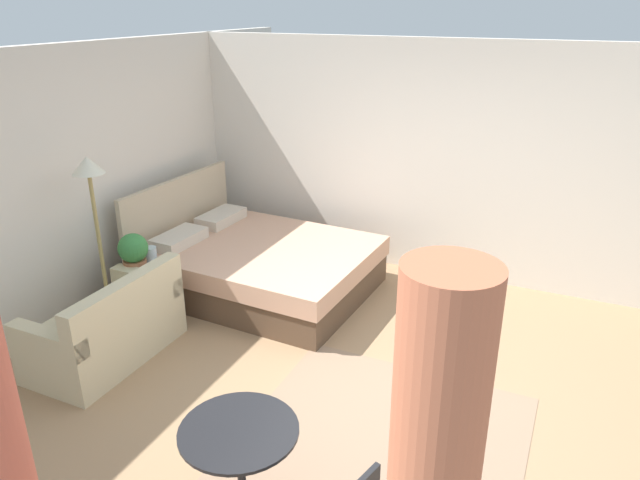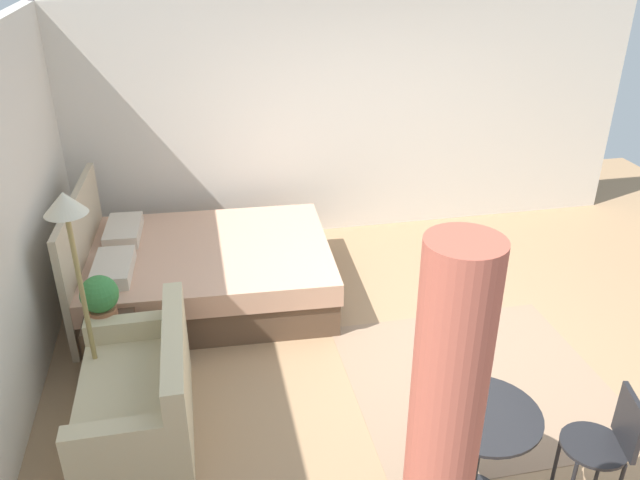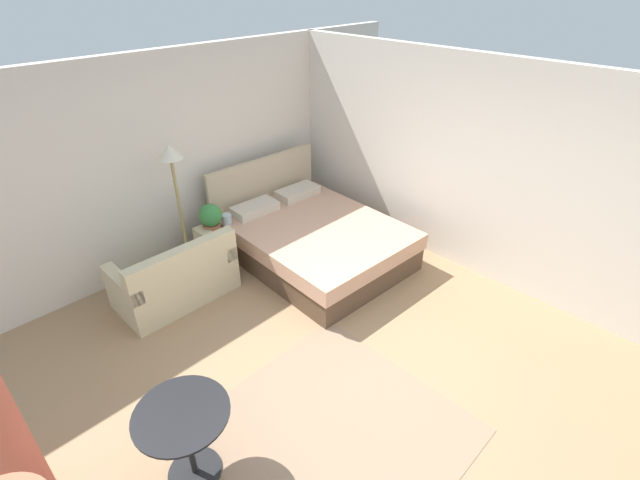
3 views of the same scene
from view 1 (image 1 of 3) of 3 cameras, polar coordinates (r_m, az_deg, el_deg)
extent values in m
cube|color=#9E7A56|center=(4.88, 4.94, -15.22)|extent=(8.26, 9.35, 0.02)
cube|color=silver|center=(5.98, -24.54, 4.17)|extent=(8.26, 0.12, 2.61)
cube|color=silver|center=(6.64, 13.21, 7.22)|extent=(0.12, 6.35, 2.61)
cube|color=#93755B|center=(4.53, 6.09, -18.52)|extent=(1.89, 1.97, 0.01)
cube|color=brown|center=(6.46, -5.48, -3.53)|extent=(1.81, 2.27, 0.32)
cube|color=tan|center=(6.35, -5.56, -1.39)|extent=(1.85, 2.31, 0.21)
cube|color=tan|center=(6.94, -13.45, 1.37)|extent=(1.77, 0.14, 1.11)
cube|color=beige|center=(6.48, -13.51, 0.12)|extent=(0.63, 0.35, 0.12)
cube|color=beige|center=(7.02, -9.57, 2.17)|extent=(0.63, 0.35, 0.12)
cube|color=beige|center=(5.59, -20.08, -8.76)|extent=(1.31, 0.75, 0.41)
cube|color=beige|center=(5.21, -18.23, -5.80)|extent=(1.31, 0.14, 0.40)
cube|color=beige|center=(5.82, -16.51, -3.79)|extent=(0.14, 0.75, 0.17)
cube|color=beige|center=(5.12, -25.01, -8.82)|extent=(0.14, 0.75, 0.17)
cube|color=#473323|center=(6.23, -16.38, -4.60)|extent=(0.55, 0.39, 0.48)
cylinder|color=#935B3D|center=(6.05, -17.49, -2.36)|extent=(0.22, 0.22, 0.12)
sphere|color=#387F3D|center=(5.98, -17.68, -0.75)|extent=(0.29, 0.29, 0.29)
cylinder|color=silver|center=(6.19, -16.14, -1.42)|extent=(0.13, 0.13, 0.17)
cylinder|color=#99844C|center=(6.08, -19.47, -8.14)|extent=(0.24, 0.24, 0.02)
cylinder|color=#99844C|center=(5.75, -20.44, -1.37)|extent=(0.04, 0.04, 1.54)
cone|color=beige|center=(5.49, -21.61, 6.78)|extent=(0.28, 0.28, 0.15)
cylinder|color=black|center=(3.75, -7.59, -21.98)|extent=(0.05, 0.05, 0.69)
cylinder|color=black|center=(3.52, -7.89, -17.84)|extent=(0.69, 0.69, 0.02)
camera|label=2|loc=(3.06, -75.14, 12.05)|focal=35.50mm
camera|label=3|loc=(1.64, 55.47, 29.98)|focal=25.41mm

